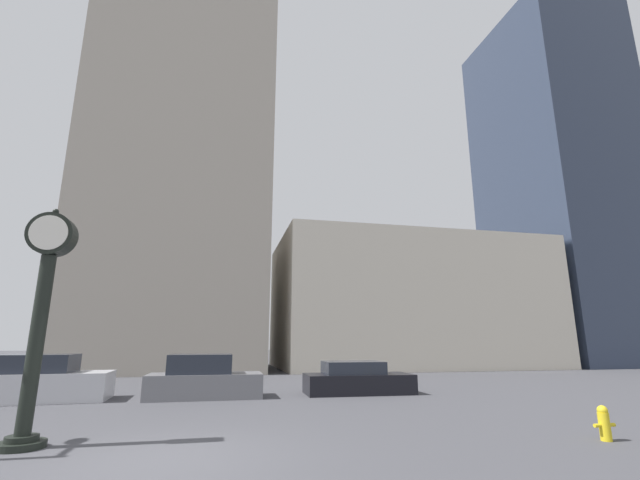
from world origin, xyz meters
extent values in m
plane|color=#424247|center=(0.00, 0.00, 0.00)|extent=(200.00, 200.00, 0.00)
cube|color=#ADA393|center=(-2.58, 24.00, 19.08)|extent=(12.23, 12.00, 38.16)
cube|color=beige|center=(14.98, 24.00, 4.78)|extent=(20.22, 12.00, 9.55)
cube|color=#2D384C|center=(30.58, 24.00, 16.21)|extent=(9.59, 12.00, 32.42)
cylinder|color=black|center=(-2.60, 1.36, 0.06)|extent=(0.83, 0.83, 0.12)
cylinder|color=black|center=(-2.60, 1.36, 0.17)|extent=(0.55, 0.55, 0.10)
cylinder|color=black|center=(-2.60, 1.36, 1.89)|extent=(0.28, 0.28, 3.33)
cylinder|color=black|center=(-2.60, 1.36, 3.98)|extent=(0.86, 0.39, 0.86)
cylinder|color=white|center=(-2.60, 1.16, 3.98)|extent=(0.70, 0.02, 0.70)
cylinder|color=white|center=(-2.60, 1.56, 3.98)|extent=(0.70, 0.02, 0.70)
sphere|color=black|center=(-2.60, 1.36, 4.47)|extent=(0.12, 0.12, 0.12)
cube|color=#BCBCC1|center=(-4.88, 8.27, 0.45)|extent=(4.32, 2.14, 0.90)
cube|color=#232833|center=(-5.09, 8.26, 1.19)|extent=(2.41, 1.82, 0.58)
cube|color=slate|center=(0.36, 8.02, 0.40)|extent=(3.85, 1.76, 0.81)
cube|color=#232833|center=(0.16, 8.02, 1.13)|extent=(2.12, 1.55, 0.65)
cube|color=black|center=(5.90, 8.06, 0.35)|extent=(4.02, 1.94, 0.71)
cube|color=#232833|center=(5.70, 8.07, 0.93)|extent=(2.23, 1.66, 0.45)
cylinder|color=yellow|center=(8.25, -0.43, 0.26)|extent=(0.20, 0.20, 0.52)
sphere|color=yellow|center=(8.25, -0.43, 0.56)|extent=(0.19, 0.19, 0.19)
cylinder|color=yellow|center=(8.08, -0.43, 0.29)|extent=(0.13, 0.07, 0.07)
cylinder|color=yellow|center=(8.42, -0.43, 0.29)|extent=(0.13, 0.07, 0.07)
camera|label=1|loc=(0.86, -7.98, 1.88)|focal=24.00mm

